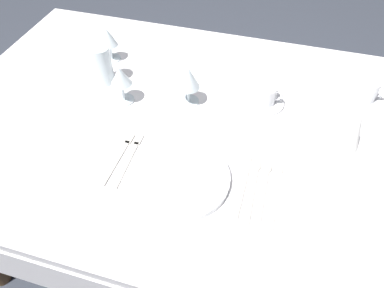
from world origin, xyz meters
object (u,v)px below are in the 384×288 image
object	(u,v)px
fork_outer	(130,158)
fork_inner	(120,156)
coffee_cup_right	(265,94)
spoon_dessert	(265,183)
wine_glass_left	(121,78)
wine_glass_right	(108,39)
coffee_cup_left	(367,90)
napkin_folded	(354,131)
drink_tumbler	(103,68)
spoon_soup	(254,183)
spoon_tea	(276,188)
dinner_knife	(242,187)
wine_glass_centre	(189,80)
dinner_plate	(180,177)

from	to	relation	value
fork_outer	fork_inner	xyz separation A→B (m)	(-0.03, -0.00, 0.00)
fork_outer	coffee_cup_right	bearing A→B (deg)	46.00
fork_inner	spoon_dessert	world-z (taller)	spoon_dessert
coffee_cup_right	wine_glass_left	xyz separation A→B (m)	(-0.46, -0.12, 0.05)
spoon_dessert	wine_glass_right	size ratio (longest dim) A/B	1.58
coffee_cup_left	napkin_folded	distance (m)	0.25
napkin_folded	wine_glass_right	bearing A→B (deg)	165.43
fork_outer	spoon_dessert	size ratio (longest dim) A/B	1.01
fork_inner	drink_tumbler	bearing A→B (deg)	121.54
spoon_soup	wine_glass_right	xyz separation A→B (m)	(-0.63, 0.44, 0.08)
fork_inner	wine_glass_left	world-z (taller)	wine_glass_left
wine_glass_right	drink_tumbler	xyz separation A→B (m)	(0.04, -0.13, -0.03)
wine_glass_left	napkin_folded	size ratio (longest dim) A/B	0.96
spoon_dessert	spoon_tea	bearing A→B (deg)	-13.84
dinner_knife	spoon_soup	size ratio (longest dim) A/B	0.98
coffee_cup_right	wine_glass_right	xyz separation A→B (m)	(-0.60, 0.10, 0.05)
coffee_cup_left	wine_glass_left	xyz separation A→B (m)	(-0.78, -0.23, 0.05)
spoon_dessert	dinner_knife	bearing A→B (deg)	-152.45
spoon_tea	coffee_cup_right	distance (m)	0.36
spoon_soup	wine_glass_right	bearing A→B (deg)	144.98
dinner_knife	spoon_soup	distance (m)	0.04
coffee_cup_right	dinner_knife	bearing A→B (deg)	-90.68
fork_inner	wine_glass_centre	xyz separation A→B (m)	(0.13, 0.29, 0.09)
coffee_cup_left	spoon_tea	bearing A→B (deg)	-117.93
fork_inner	wine_glass_centre	world-z (taller)	wine_glass_centre
fork_inner	coffee_cup_left	xyz separation A→B (m)	(0.70, 0.46, 0.04)
napkin_folded	spoon_tea	bearing A→B (deg)	-131.16
spoon_dessert	coffee_cup_left	distance (m)	0.52
spoon_tea	dinner_plate	bearing A→B (deg)	-170.91
spoon_soup	spoon_tea	distance (m)	0.06
wine_glass_left	dinner_knife	bearing A→B (deg)	-28.61
wine_glass_left	wine_glass_right	world-z (taller)	wine_glass_left
fork_inner	wine_glass_right	world-z (taller)	wine_glass_right
wine_glass_centre	napkin_folded	distance (m)	0.52
spoon_tea	wine_glass_centre	world-z (taller)	wine_glass_centre
coffee_cup_left	wine_glass_left	world-z (taller)	wine_glass_left
coffee_cup_right	dinner_plate	bearing A→B (deg)	-114.43
dinner_knife	spoon_tea	size ratio (longest dim) A/B	0.96
fork_outer	spoon_tea	distance (m)	0.43
fork_inner	napkin_folded	xyz separation A→B (m)	(0.64, 0.22, 0.07)
dinner_plate	wine_glass_right	distance (m)	0.65
spoon_tea	napkin_folded	bearing A→B (deg)	48.84
spoon_tea	wine_glass_right	world-z (taller)	wine_glass_right
dinner_knife	coffee_cup_left	world-z (taller)	coffee_cup_left
fork_inner	coffee_cup_right	world-z (taller)	coffee_cup_right
spoon_tea	wine_glass_centre	xyz separation A→B (m)	(-0.33, 0.28, 0.09)
dinner_knife	spoon_dessert	bearing A→B (deg)	27.55
napkin_folded	coffee_cup_right	bearing A→B (deg)	154.19
wine_glass_right	dinner_plate	bearing A→B (deg)	-48.36
coffee_cup_right	spoon_dessert	bearing A→B (deg)	-81.07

